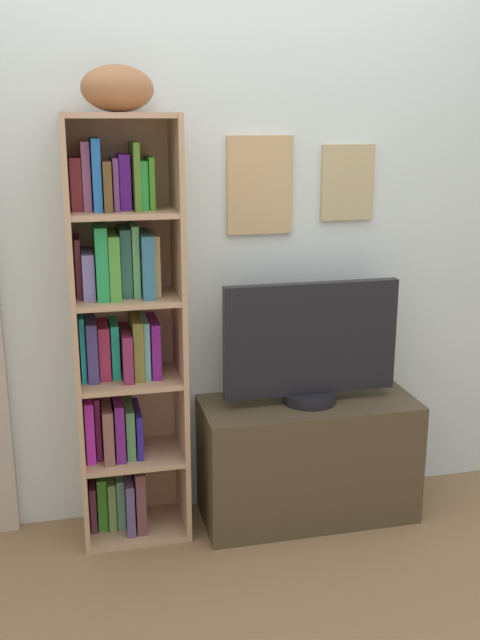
# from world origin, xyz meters

# --- Properties ---
(back_wall) EXTENTS (4.80, 0.08, 2.57)m
(back_wall) POSITION_xyz_m (0.00, 1.13, 1.28)
(back_wall) COLOR silver
(back_wall) RESTS_ON ground
(bookshelf) EXTENTS (0.42, 0.30, 1.67)m
(bookshelf) POSITION_xyz_m (-0.43, 0.98, 0.83)
(bookshelf) COLOR tan
(bookshelf) RESTS_ON ground
(football) EXTENTS (0.33, 0.29, 0.16)m
(football) POSITION_xyz_m (-0.41, 0.95, 1.75)
(football) COLOR brown
(football) RESTS_ON bookshelf
(tv_stand) EXTENTS (0.89, 0.38, 0.52)m
(tv_stand) POSITION_xyz_m (0.32, 0.91, 0.26)
(tv_stand) COLOR #493C28
(tv_stand) RESTS_ON ground
(television) EXTENTS (0.72, 0.22, 0.50)m
(television) POSITION_xyz_m (0.32, 0.91, 0.77)
(television) COLOR black
(television) RESTS_ON tv_stand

